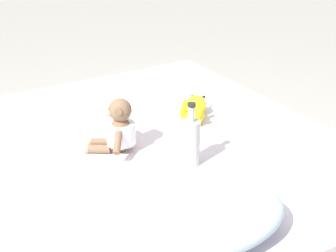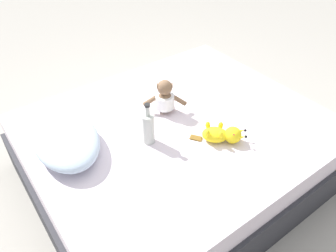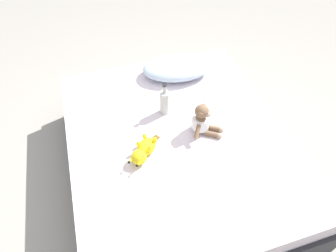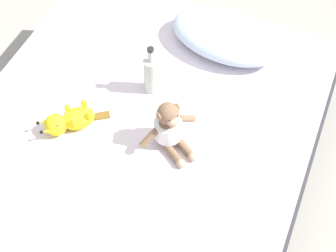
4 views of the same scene
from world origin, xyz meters
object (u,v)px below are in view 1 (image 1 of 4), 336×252
at_px(bed, 155,187).
at_px(pillow, 201,219).
at_px(glass_bottle, 191,141).
at_px(plush_yellow_creature, 194,110).
at_px(plush_monkey, 118,130).

distance_m(bed, pillow, 0.74).
relative_size(pillow, glass_bottle, 2.31).
distance_m(pillow, plush_yellow_creature, 0.90).
height_order(bed, plush_monkey, plush_monkey).
bearing_deg(bed, pillow, 72.74).
bearing_deg(plush_monkey, plush_yellow_creature, -167.97).
relative_size(bed, pillow, 3.00).
xyz_separation_m(bed, plush_monkey, (0.16, -0.02, 0.33)).
bearing_deg(plush_monkey, glass_bottle, 127.24).
bearing_deg(plush_yellow_creature, bed, 21.68).
bearing_deg(pillow, plush_yellow_creature, -122.39).
relative_size(plush_monkey, plush_yellow_creature, 0.92).
xyz_separation_m(bed, glass_bottle, (-0.03, 0.24, 0.33)).
relative_size(plush_monkey, glass_bottle, 0.95).
distance_m(pillow, glass_bottle, 0.47).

